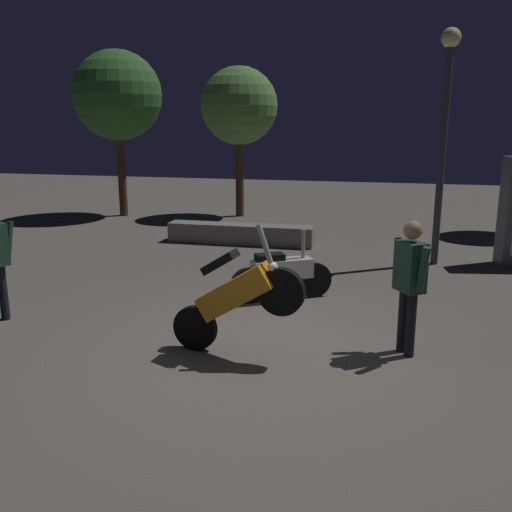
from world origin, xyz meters
The scene contains 8 objects.
ground_plane centered at (0.00, 0.00, 0.00)m, with size 40.00×40.00×0.00m, color #605951.
motorcycle_orange_foreground centered at (-0.26, -0.18, 0.74)m, with size 1.66×0.41×1.63m.
motorcycle_white_parked_left centered at (-0.14, 2.07, 0.44)m, with size 1.49×0.92×1.11m.
person_rider_beside centered at (1.72, 0.35, 0.98)m, with size 0.44×0.60×1.64m.
streetlamp_near centered at (2.36, 5.02, 2.84)m, with size 0.36×0.36×4.39m.
tree_left_bg centered at (-6.24, 8.95, 3.43)m, with size 2.52×2.52×4.71m.
tree_center_bg centered at (-2.85, 9.68, 3.14)m, with size 2.19×2.19×4.26m.
planter_wall_low centered at (-1.84, 5.94, 0.23)m, with size 3.36×0.50×0.45m.
Camera 1 is at (1.43, -6.26, 2.76)m, focal length 39.45 mm.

